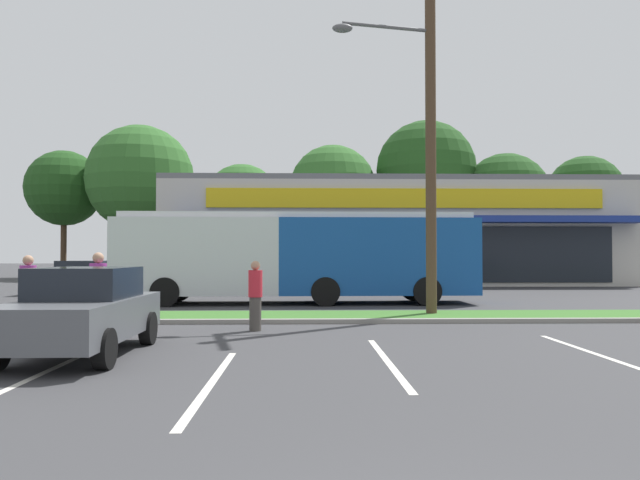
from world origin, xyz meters
The scene contains 22 objects.
grass_median centered at (0.00, 14.00, 0.06)m, with size 56.00×2.20×0.12m, color #386B28.
curb_lip centered at (0.00, 12.78, 0.06)m, with size 56.00×0.24×0.12m, color gray.
parking_stripe_0 centered at (-4.67, 5.59, 0.00)m, with size 0.12×4.80×0.01m, color silver.
parking_stripe_1 centered at (-2.06, 5.81, 0.00)m, with size 0.12×4.80×0.01m, color silver.
parking_stripe_2 centered at (0.59, 7.35, 0.00)m, with size 0.12×4.80×0.01m, color silver.
parking_stripe_3 centered at (4.39, 7.93, 0.00)m, with size 0.12×4.80×0.01m, color silver.
storefront_building centered at (4.80, 35.61, 3.12)m, with size 27.25×12.55×6.23m.
tree_far_left centered at (-19.29, 43.99, 6.88)m, with size 5.80×5.80×9.80m.
tree_left centered at (-13.14, 42.81, 7.51)m, with size 8.03×8.03×11.53m.
tree_mid_left centered at (-5.80, 46.02, 5.97)m, with size 6.27×6.27×9.11m.
tree_mid centered at (1.47, 43.87, 6.91)m, with size 6.76×6.76×10.31m.
tree_mid_right centered at (8.70, 43.54, 8.30)m, with size 7.72×7.72×12.17m.
tree_right centered at (14.54, 42.36, 6.15)m, with size 6.60×6.60×9.46m.
tree_far_right centered at (22.31, 45.81, 6.79)m, with size 6.13×6.13×9.87m.
utility_pole centered at (2.68, 14.21, 6.01)m, with size 3.14×2.38×11.31m.
city_bus centered at (-1.04, 19.11, 1.77)m, with size 12.89×2.88×3.25m.
bus_stop_bench centered at (-6.39, 12.07, 0.50)m, with size 1.60×0.45×0.95m.
car_0 centered at (-4.67, 8.07, 0.78)m, with size 1.87×4.15×1.54m.
car_1 centered at (-10.68, 24.09, 0.78)m, with size 4.21×1.99×1.50m.
pedestrian_near_bench centered at (-1.91, 11.36, 0.81)m, with size 0.33×0.33×1.62m.
pedestrian_by_pole centered at (-5.34, 10.80, 0.91)m, with size 0.37×0.37×1.82m.
pedestrian_far centered at (-7.09, 11.28, 0.88)m, with size 0.35×0.35×1.75m.
Camera 1 is at (-0.79, -2.56, 1.76)m, focal length 33.62 mm.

